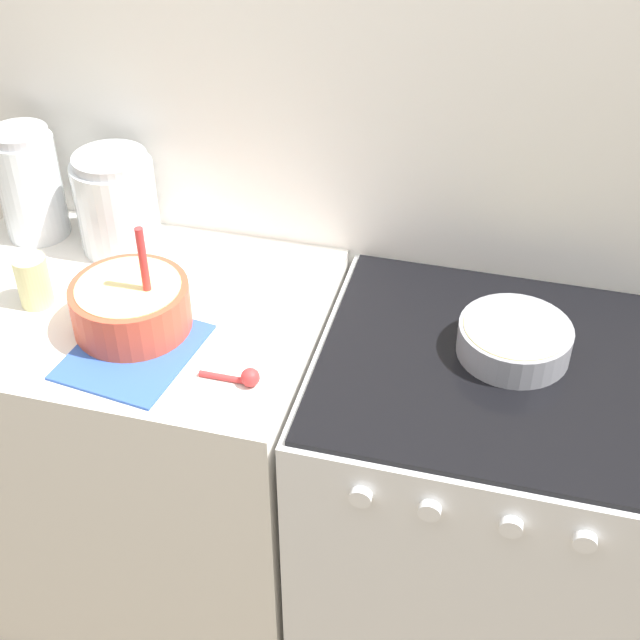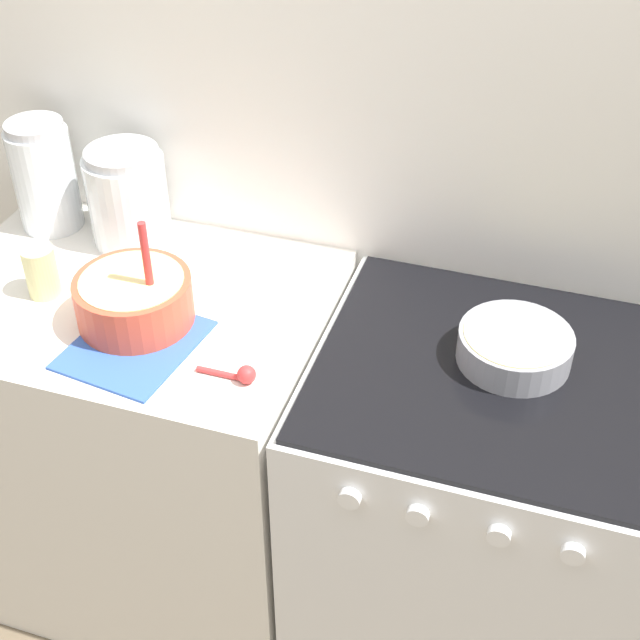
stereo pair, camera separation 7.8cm
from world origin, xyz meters
name	(u,v)px [view 2 (the right image)]	position (x,y,z in m)	size (l,w,h in m)	color
wall_back	(364,124)	(0.00, 0.65, 1.20)	(4.66, 0.05, 2.40)	white
countertop_cabinet	(152,445)	(-0.41, 0.31, 0.45)	(0.83, 0.62, 0.90)	silver
stove	(469,524)	(0.36, 0.31, 0.45)	(0.69, 0.64, 0.90)	silver
mixing_bowl	(134,298)	(-0.35, 0.24, 0.96)	(0.23, 0.23, 0.24)	#D84C33
baking_pan	(515,346)	(0.39, 0.35, 0.94)	(0.22, 0.22, 0.07)	gray
storage_jar_left	(46,182)	(-0.71, 0.51, 1.01)	(0.14, 0.14, 0.26)	silver
storage_jar_middle	(129,202)	(-0.50, 0.51, 1.00)	(0.18, 0.18, 0.22)	silver
tin_can	(41,272)	(-0.58, 0.27, 0.96)	(0.07, 0.07, 0.11)	beige
recipe_page	(134,345)	(-0.32, 0.17, 0.91)	(0.26, 0.29, 0.01)	#3359B2
measuring_spoon	(241,374)	(-0.09, 0.14, 0.92)	(0.12, 0.04, 0.04)	red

